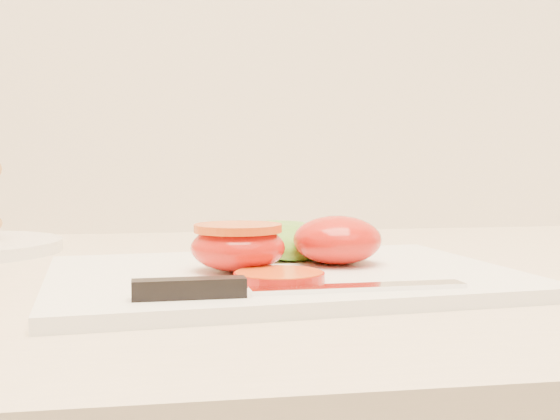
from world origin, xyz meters
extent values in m
cube|color=white|center=(-0.50, 1.61, 0.94)|extent=(0.37, 0.28, 0.01)
ellipsoid|color=red|center=(-0.46, 1.63, 0.96)|extent=(0.07, 0.07, 0.04)
ellipsoid|color=red|center=(-0.54, 1.60, 0.96)|extent=(0.07, 0.07, 0.04)
cylinder|color=red|center=(-0.54, 1.60, 0.97)|extent=(0.07, 0.07, 0.01)
cylinder|color=#CB510C|center=(-0.52, 1.55, 0.94)|extent=(0.06, 0.06, 0.01)
ellipsoid|color=#6FB931|center=(-0.48, 1.68, 0.95)|extent=(0.15, 0.15, 0.03)
cube|color=silver|center=(-0.47, 1.52, 0.94)|extent=(0.14, 0.02, 0.00)
cube|color=black|center=(-0.58, 1.51, 0.95)|extent=(0.07, 0.02, 0.01)
camera|label=1|loc=(-0.59, 1.08, 1.02)|focal=45.00mm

